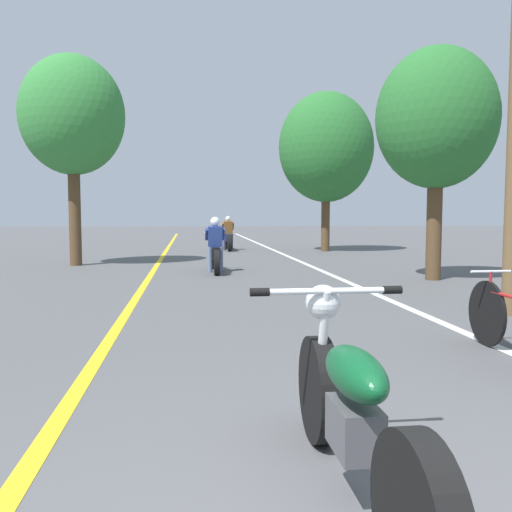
{
  "coord_description": "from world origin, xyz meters",
  "views": [
    {
      "loc": [
        -0.79,
        -1.6,
        1.41
      ],
      "look_at": [
        -0.0,
        4.87,
        0.9
      ],
      "focal_mm": 38.0,
      "sensor_mm": 36.0,
      "label": 1
    }
  ],
  "objects_px": {
    "motorcycle_rider_lead": "(215,251)",
    "roadside_tree_right_near": "(437,119)",
    "motorcycle_foreground": "(352,411)",
    "roadside_tree_left": "(72,116)",
    "motorcycle_rider_far": "(228,237)",
    "roadside_tree_right_far": "(326,148)"
  },
  "relations": [
    {
      "from": "motorcycle_rider_lead",
      "to": "roadside_tree_right_near",
      "type": "bearing_deg",
      "value": -24.88
    },
    {
      "from": "motorcycle_foreground",
      "to": "motorcycle_rider_lead",
      "type": "xyz_separation_m",
      "value": [
        -0.17,
        10.57,
        0.07
      ]
    },
    {
      "from": "roadside_tree_right_near",
      "to": "roadside_tree_left",
      "type": "relative_size",
      "value": 0.86
    },
    {
      "from": "roadside_tree_right_near",
      "to": "motorcycle_rider_far",
      "type": "height_order",
      "value": "roadside_tree_right_near"
    },
    {
      "from": "roadside_tree_right_far",
      "to": "motorcycle_rider_far",
      "type": "xyz_separation_m",
      "value": [
        -3.61,
        0.98,
        -3.37
      ]
    },
    {
      "from": "roadside_tree_right_near",
      "to": "motorcycle_rider_lead",
      "type": "xyz_separation_m",
      "value": [
        -4.55,
        2.11,
        -2.87
      ]
    },
    {
      "from": "motorcycle_foreground",
      "to": "motorcycle_rider_lead",
      "type": "bearing_deg",
      "value": 90.94
    },
    {
      "from": "roadside_tree_left",
      "to": "motorcycle_foreground",
      "type": "relative_size",
      "value": 2.66
    },
    {
      "from": "roadside_tree_right_far",
      "to": "motorcycle_rider_lead",
      "type": "xyz_separation_m",
      "value": [
        -4.48,
        -6.88,
        -3.36
      ]
    },
    {
      "from": "motorcycle_foreground",
      "to": "roadside_tree_right_far",
      "type": "bearing_deg",
      "value": 76.15
    },
    {
      "from": "roadside_tree_right_far",
      "to": "motorcycle_foreground",
      "type": "distance_m",
      "value": 18.3
    },
    {
      "from": "roadside_tree_right_near",
      "to": "motorcycle_foreground",
      "type": "relative_size",
      "value": 2.3
    },
    {
      "from": "roadside_tree_right_near",
      "to": "motorcycle_rider_far",
      "type": "xyz_separation_m",
      "value": [
        -3.69,
        9.97,
        -2.88
      ]
    },
    {
      "from": "motorcycle_rider_lead",
      "to": "motorcycle_rider_far",
      "type": "distance_m",
      "value": 7.91
    },
    {
      "from": "roadside_tree_right_far",
      "to": "motorcycle_rider_lead",
      "type": "distance_m",
      "value": 8.87
    },
    {
      "from": "roadside_tree_left",
      "to": "roadside_tree_right_near",
      "type": "bearing_deg",
      "value": -27.25
    },
    {
      "from": "motorcycle_rider_lead",
      "to": "roadside_tree_right_far",
      "type": "bearing_deg",
      "value": 56.96
    },
    {
      "from": "motorcycle_rider_lead",
      "to": "roadside_tree_left",
      "type": "bearing_deg",
      "value": 149.97
    },
    {
      "from": "motorcycle_foreground",
      "to": "motorcycle_rider_lead",
      "type": "distance_m",
      "value": 10.57
    },
    {
      "from": "motorcycle_rider_lead",
      "to": "motorcycle_rider_far",
      "type": "relative_size",
      "value": 0.96
    },
    {
      "from": "motorcycle_rider_far",
      "to": "roadside_tree_left",
      "type": "bearing_deg",
      "value": -128.63
    },
    {
      "from": "roadside_tree_left",
      "to": "motorcycle_rider_far",
      "type": "height_order",
      "value": "roadside_tree_left"
    }
  ]
}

